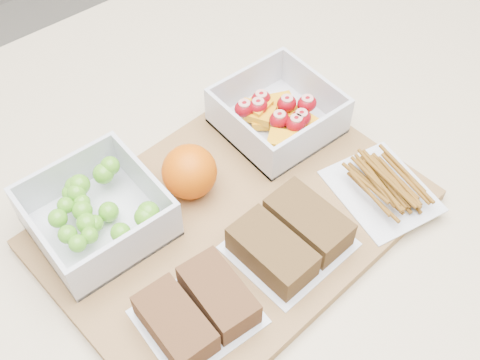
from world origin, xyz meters
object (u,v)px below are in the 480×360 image
(sandwich_bag_center, at_px, (290,237))
(pretzel_bag, at_px, (383,184))
(grape_container, at_px, (97,212))
(orange, at_px, (189,172))
(cutting_board, at_px, (234,219))
(sandwich_bag_left, at_px, (197,310))
(fruit_container, at_px, (277,115))

(sandwich_bag_center, distance_m, pretzel_bag, 0.14)
(pretzel_bag, bearing_deg, grape_container, 149.52)
(grape_container, bearing_deg, orange, -11.42)
(cutting_board, bearing_deg, sandwich_bag_center, -77.65)
(pretzel_bag, bearing_deg, sandwich_bag_center, 175.35)
(grape_container, xyz_separation_m, sandwich_bag_left, (0.02, -0.16, -0.01))
(cutting_board, height_order, grape_container, grape_container)
(cutting_board, distance_m, fruit_container, 0.16)
(grape_container, bearing_deg, pretzel_bag, -30.48)
(sandwich_bag_center, xyz_separation_m, pretzel_bag, (0.14, -0.01, -0.01))
(grape_container, relative_size, fruit_container, 1.03)
(fruit_container, bearing_deg, orange, -174.86)
(orange, bearing_deg, sandwich_bag_left, -123.54)
(fruit_container, relative_size, sandwich_bag_left, 1.14)
(sandwich_bag_center, bearing_deg, grape_container, 133.38)
(fruit_container, xyz_separation_m, pretzel_bag, (0.03, -0.16, -0.01))
(sandwich_bag_left, bearing_deg, cutting_board, 35.67)
(grape_container, height_order, pretzel_bag, grape_container)
(cutting_board, relative_size, grape_container, 3.06)
(sandwich_bag_center, bearing_deg, fruit_container, 53.35)
(orange, xyz_separation_m, sandwich_bag_left, (-0.09, -0.14, -0.02))
(orange, bearing_deg, sandwich_bag_center, -74.48)
(grape_container, relative_size, sandwich_bag_center, 1.05)
(orange, bearing_deg, pretzel_bag, -39.82)
(cutting_board, bearing_deg, grape_container, 141.58)
(orange, distance_m, sandwich_bag_center, 0.14)
(cutting_board, bearing_deg, pretzel_bag, -32.24)
(fruit_container, relative_size, orange, 2.04)
(cutting_board, relative_size, sandwich_bag_left, 3.59)
(grape_container, distance_m, fruit_container, 0.26)
(cutting_board, xyz_separation_m, grape_container, (-0.13, 0.08, 0.03))
(cutting_board, distance_m, pretzel_bag, 0.18)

